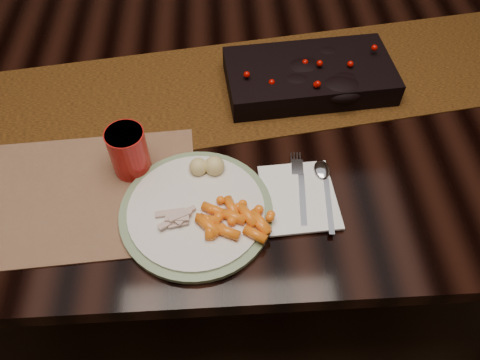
{
  "coord_description": "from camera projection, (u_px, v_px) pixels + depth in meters",
  "views": [
    {
      "loc": [
        0.0,
        -0.8,
        1.49
      ],
      "look_at": [
        0.03,
        -0.28,
        0.8
      ],
      "focal_mm": 35.0,
      "sensor_mm": 36.0,
      "label": 1
    }
  ],
  "objects": [
    {
      "name": "dining_table",
      "position": [
        224.0,
        192.0,
        1.37
      ],
      "size": [
        1.8,
        1.0,
        0.75
      ],
      "primitive_type": "cube",
      "color": "black",
      "rests_on": "floor"
    },
    {
      "name": "placemat_main",
      "position": [
        91.0,
        194.0,
        0.9
      ],
      "size": [
        0.42,
        0.32,
        0.0
      ],
      "primitive_type": "cube",
      "rotation": [
        0.0,
        0.0,
        0.06
      ],
      "color": "brown",
      "rests_on": "dining_table"
    },
    {
      "name": "table_runner",
      "position": [
        214.0,
        92.0,
        1.08
      ],
      "size": [
        1.66,
        0.56,
        0.0
      ],
      "primitive_type": "cube",
      "rotation": [
        0.0,
        0.0,
        0.14
      ],
      "color": "black",
      "rests_on": "dining_table"
    },
    {
      "name": "baby_carrots",
      "position": [
        235.0,
        223.0,
        0.83
      ],
      "size": [
        0.15,
        0.13,
        0.02
      ],
      "primitive_type": null,
      "rotation": [
        0.0,
        0.0,
        0.37
      ],
      "color": "orange",
      "rests_on": "dinner_plate"
    },
    {
      "name": "floor",
      "position": [
        227.0,
        253.0,
        1.67
      ],
      "size": [
        5.0,
        5.0,
        0.0
      ],
      "primitive_type": "plane",
      "color": "black",
      "rests_on": "ground"
    },
    {
      "name": "napkin",
      "position": [
        299.0,
        197.0,
        0.89
      ],
      "size": [
        0.15,
        0.17,
        0.01
      ],
      "primitive_type": "cube",
      "rotation": [
        0.0,
        0.0,
        0.06
      ],
      "color": "white",
      "rests_on": "placemat_main"
    },
    {
      "name": "spoon",
      "position": [
        327.0,
        194.0,
        0.89
      ],
      "size": [
        0.04,
        0.16,
        0.0
      ],
      "primitive_type": null,
      "rotation": [
        0.0,
        0.0,
        -0.08
      ],
      "color": "silver",
      "rests_on": "napkin"
    },
    {
      "name": "red_cup",
      "position": [
        129.0,
        151.0,
        0.9
      ],
      "size": [
        0.08,
        0.08,
        0.1
      ],
      "primitive_type": "cylinder",
      "rotation": [
        0.0,
        0.0,
        -0.1
      ],
      "color": "#B21512",
      "rests_on": "placemat_main"
    },
    {
      "name": "centerpiece",
      "position": [
        310.0,
        73.0,
        1.06
      ],
      "size": [
        0.39,
        0.22,
        0.07
      ],
      "primitive_type": null,
      "rotation": [
        0.0,
        0.0,
        0.09
      ],
      "color": "black",
      "rests_on": "table_runner"
    },
    {
      "name": "mashed_potatoes",
      "position": [
        204.0,
        170.0,
        0.89
      ],
      "size": [
        0.09,
        0.08,
        0.04
      ],
      "primitive_type": null,
      "rotation": [
        0.0,
        0.0,
        -0.3
      ],
      "color": "beige",
      "rests_on": "dinner_plate"
    },
    {
      "name": "dinner_plate",
      "position": [
        196.0,
        211.0,
        0.87
      ],
      "size": [
        0.36,
        0.36,
        0.02
      ],
      "primitive_type": "cylinder",
      "rotation": [
        0.0,
        0.0,
        -0.3
      ],
      "color": "white",
      "rests_on": "placemat_main"
    },
    {
      "name": "fork",
      "position": [
        301.0,
        190.0,
        0.9
      ],
      "size": [
        0.04,
        0.15,
        0.0
      ],
      "primitive_type": null,
      "rotation": [
        0.0,
        0.0,
        -0.09
      ],
      "color": "white",
      "rests_on": "napkin"
    },
    {
      "name": "turkey_shreds",
      "position": [
        179.0,
        217.0,
        0.84
      ],
      "size": [
        0.07,
        0.06,
        0.02
      ],
      "primitive_type": null,
      "rotation": [
        0.0,
        0.0,
        0.03
      ],
      "color": "beige",
      "rests_on": "dinner_plate"
    }
  ]
}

